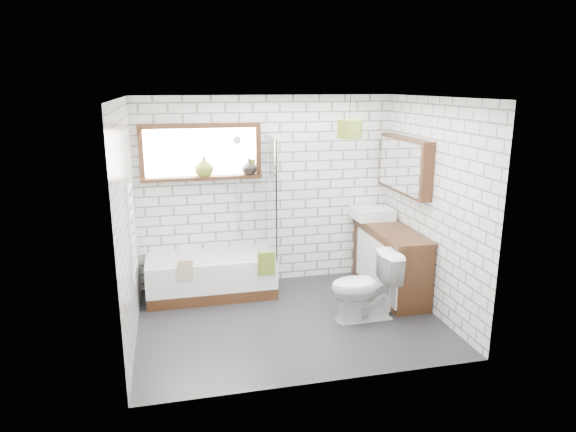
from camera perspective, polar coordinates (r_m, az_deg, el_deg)
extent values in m
cube|color=black|center=(6.02, 0.19, -11.54)|extent=(3.40, 2.60, 0.01)
cube|color=white|center=(5.42, 0.22, 13.08)|extent=(3.40, 2.60, 0.01)
cube|color=white|center=(6.83, -2.33, 2.75)|extent=(3.40, 0.01, 2.50)
cube|color=white|center=(4.38, 4.16, -4.02)|extent=(3.40, 0.01, 2.50)
cube|color=white|center=(5.47, -17.47, -0.91)|extent=(0.01, 2.60, 2.50)
cube|color=white|center=(6.20, 15.73, 0.99)|extent=(0.01, 2.60, 2.50)
cube|color=black|center=(6.59, -9.63, 6.98)|extent=(1.52, 0.16, 0.68)
cube|color=white|center=(5.47, -16.96, -1.39)|extent=(0.06, 0.52, 1.00)
cube|color=black|center=(6.61, 12.84, 5.52)|extent=(0.16, 1.20, 0.70)
cylinder|color=silver|center=(6.71, -5.63, 3.34)|extent=(0.02, 0.02, 1.30)
cube|color=white|center=(6.67, -8.52, -6.58)|extent=(1.60, 0.71, 0.52)
cube|color=white|center=(6.48, -1.95, 2.28)|extent=(0.02, 0.72, 1.50)
cube|color=#5D6E21|center=(6.33, -2.42, -5.27)|extent=(0.21, 0.06, 0.28)
cube|color=tan|center=(6.24, -11.32, -5.86)|extent=(0.18, 0.04, 0.23)
cube|color=black|center=(6.77, 11.25, -4.82)|extent=(0.49, 1.51, 0.86)
cube|color=white|center=(7.05, 9.35, 0.32)|extent=(0.51, 0.44, 0.15)
cylinder|color=silver|center=(7.10, 10.56, 0.75)|extent=(0.03, 0.03, 0.14)
imported|color=white|center=(5.96, 8.49, -7.76)|extent=(0.46, 0.79, 0.79)
imported|color=olive|center=(6.59, -9.31, 5.29)|extent=(0.28, 0.28, 0.25)
imported|color=black|center=(6.66, -4.31, 5.33)|extent=(0.22, 0.22, 0.21)
cylinder|color=olive|center=(6.67, -3.93, 5.29)|extent=(0.08, 0.08, 0.19)
cylinder|color=#5D6E21|center=(6.44, 6.85, 9.59)|extent=(0.31, 0.31, 0.23)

